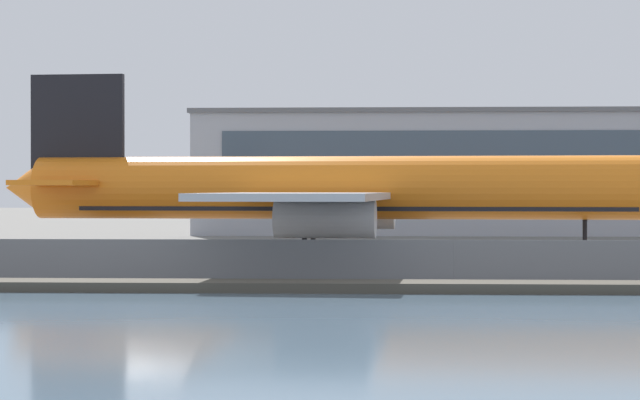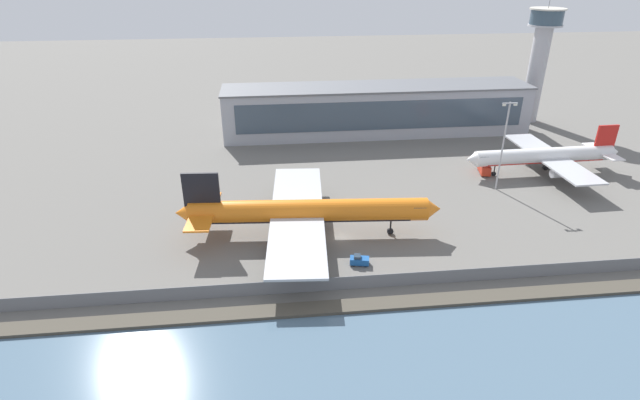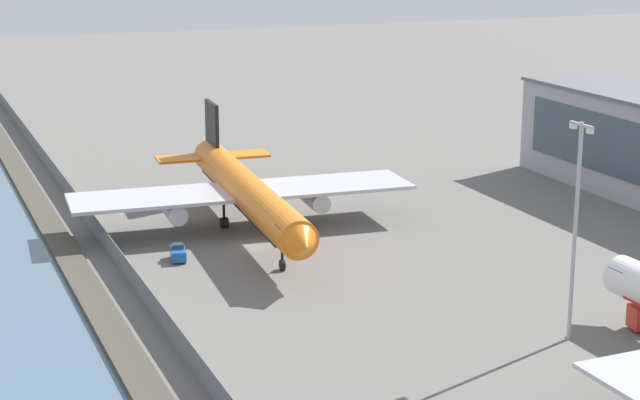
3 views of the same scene
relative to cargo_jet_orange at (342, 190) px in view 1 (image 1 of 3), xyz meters
The scene contains 6 objects.
ground_plane 8.23m from the cargo_jet_orange, 11.14° to the right, with size 500.00×500.00×0.00m, color #66635E.
shoreline_seawall 23.19m from the cargo_jet_orange, 73.50° to the right, with size 320.00×3.00×0.50m.
perimeter_fence 18.82m from the cargo_jet_orange, 69.52° to the right, with size 280.00×0.10×2.36m.
cargo_jet_orange is the anchor object (origin of this frame).
baggage_tug 14.08m from the cargo_jet_orange, 52.03° to the right, with size 3.45×2.20×1.80m.
terminal_building 62.63m from the cargo_jet_orange, 66.12° to the left, with size 87.25×15.22×13.75m.
Camera 1 is at (-3.71, -81.67, 5.03)m, focal length 70.00 mm.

